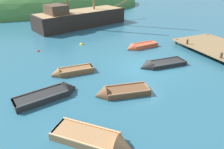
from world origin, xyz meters
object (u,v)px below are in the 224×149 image
Objects in this scene: sailing_ship at (80,20)px; rowboat_portside at (98,141)px; rowboat_center at (52,95)px; buoy_red at (38,51)px; rowboat_outer_left at (70,72)px; rowboat_outer_right at (118,93)px; rowboat_far at (158,65)px; buoy_yellow at (82,45)px; rowboat_near_dock at (140,47)px.

rowboat_portside is at bearing -119.97° from sailing_ship.
rowboat_portside is (-5.36, -21.28, -0.68)m from sailing_ship.
buoy_red is (0.13, 8.52, -0.12)m from rowboat_center.
rowboat_center is (-1.76, -2.60, -0.00)m from rowboat_outer_left.
rowboat_outer_right is 10.58m from buoy_red.
rowboat_far is (4.75, 2.49, -0.02)m from rowboat_outer_right.
rowboat_portside is 13.82m from buoy_yellow.
buoy_yellow is (2.67, 6.12, -0.12)m from rowboat_outer_left.
sailing_ship is 4.37× the size of rowboat_near_dock.
rowboat_far is 4.44m from rowboat_near_dock.
sailing_ship is 10.36m from buoy_red.
rowboat_center is at bearing -116.97° from buoy_yellow.
sailing_ship is 14.79m from rowboat_outer_left.
rowboat_portside is 13.04m from rowboat_near_dock.
buoy_yellow is at bearing 51.18° from rowboat_center.
rowboat_outer_right is 4.49m from rowboat_outer_left.
buoy_red is at bearing -177.34° from buoy_yellow.
rowboat_near_dock reaches higher than buoy_red.
sailing_ship reaches higher than rowboat_outer_right.
rowboat_portside is 12.31× the size of buoy_red.
rowboat_outer_right is at bearing 45.33° from rowboat_near_dock.
rowboat_far is 8.58m from rowboat_center.
sailing_ship is 4.26× the size of rowboat_outer_right.
rowboat_center is at bearing 57.67° from rowboat_outer_left.
buoy_yellow is at bearing -38.35° from rowboat_near_dock.
rowboat_outer_right is 10.16m from buoy_yellow.
rowboat_far is (1.91, -15.49, -0.71)m from sailing_ship.
rowboat_near_dock is (5.68, 6.83, 0.01)m from rowboat_outer_right.
rowboat_outer_right reaches higher than rowboat_outer_left.
sailing_ship is at bearing 51.18° from buoy_red.
rowboat_outer_right is at bearing -69.90° from buoy_red.
buoy_yellow is (4.44, 8.72, -0.12)m from rowboat_center.
sailing_ship reaches higher than rowboat_outer_left.
sailing_ship is 8.18m from buoy_yellow.
rowboat_portside is at bearing -87.14° from rowboat_center.
rowboat_outer_right is 5.36m from rowboat_far.
sailing_ship is 52.87× the size of buoy_red.
buoy_yellow is at bearing -111.79° from rowboat_outer_left.
buoy_red is (-1.11, 13.24, -0.12)m from rowboat_portside.
buoy_yellow is at bearing -83.26° from rowboat_outer_right.
rowboat_center reaches higher than rowboat_far.
sailing_ship is 15.62m from rowboat_far.
rowboat_near_dock is at bearing -119.19° from rowboat_outer_right.
sailing_ship is 11.52m from rowboat_near_dock.
rowboat_far is (7.27, 5.80, -0.03)m from rowboat_portside.
rowboat_near_dock is at bearing -91.54° from sailing_ship.
rowboat_near_dock is at bearing 17.99° from rowboat_center.
rowboat_outer_right is 12.41× the size of buoy_red.
rowboat_center is at bearing 10.73° from rowboat_far.
rowboat_portside is at bearing 63.15° from rowboat_outer_right.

